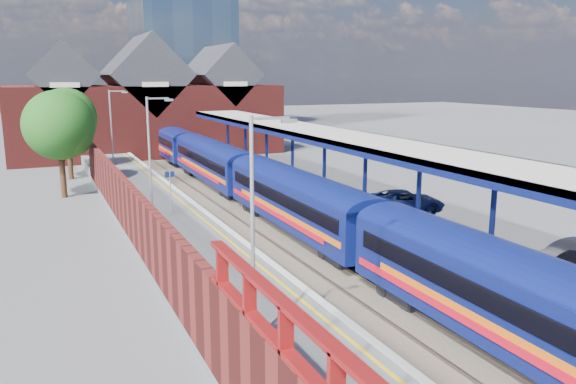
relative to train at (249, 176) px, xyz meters
name	(u,v)px	position (x,y,z in m)	size (l,w,h in m)	color
ground	(220,200)	(-1.49, 2.25, -2.12)	(240.00, 240.00, 0.00)	#5B5B5E
ballast_bed	(272,234)	(-1.49, -7.75, -2.09)	(6.00, 76.00, 0.06)	#473D33
rails	(272,232)	(-1.49, -7.75, -2.00)	(4.51, 76.00, 0.14)	slate
left_platform	(179,237)	(-6.99, -7.75, -1.62)	(5.00, 76.00, 1.00)	#565659
right_platform	(360,216)	(4.51, -7.75, -1.62)	(6.00, 76.00, 1.00)	#565659
coping_left	(220,223)	(-4.64, -7.75, -1.10)	(0.30, 76.00, 0.05)	silver
coping_right	(320,212)	(1.66, -7.75, -1.10)	(0.30, 76.00, 0.05)	silver
yellow_line	(210,225)	(-5.24, -7.75, -1.12)	(0.14, 76.00, 0.01)	yellow
train	(249,176)	(0.00, 0.00, 0.00)	(2.98, 65.93, 3.45)	navy
canopy	(339,137)	(3.99, -5.80, 3.13)	(4.50, 52.00, 4.48)	navy
lamp_post_b	(257,216)	(-7.86, -21.75, 2.87)	(1.48, 0.18, 7.00)	#A5A8AA
lamp_post_c	(152,152)	(-7.86, -5.75, 2.87)	(1.48, 0.18, 7.00)	#A5A8AA
lamp_post_d	(113,128)	(-7.86, 10.25, 2.87)	(1.48, 0.18, 7.00)	#A5A8AA
platform_sign	(170,184)	(-6.49, -3.75, 0.57)	(0.55, 0.08, 2.50)	#A5A8AA
brick_wall	(153,239)	(-9.59, -14.21, 0.33)	(0.35, 50.00, 3.86)	#5C1A18
station_building	(146,108)	(-1.49, 30.25, 3.33)	(30.00, 12.12, 13.78)	#5C1A18
glass_tower	(180,2)	(8.51, 52.25, 18.08)	(14.20, 14.20, 40.30)	#48627C
tree_near	(61,127)	(-11.84, 8.15, 3.23)	(5.20, 5.20, 8.10)	#382314
tree_far	(69,119)	(-10.84, 16.15, 3.23)	(5.20, 5.20, 8.10)	#382314
parked_car_blue	(405,201)	(6.46, -9.66, -0.46)	(2.18, 4.73, 1.32)	navy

